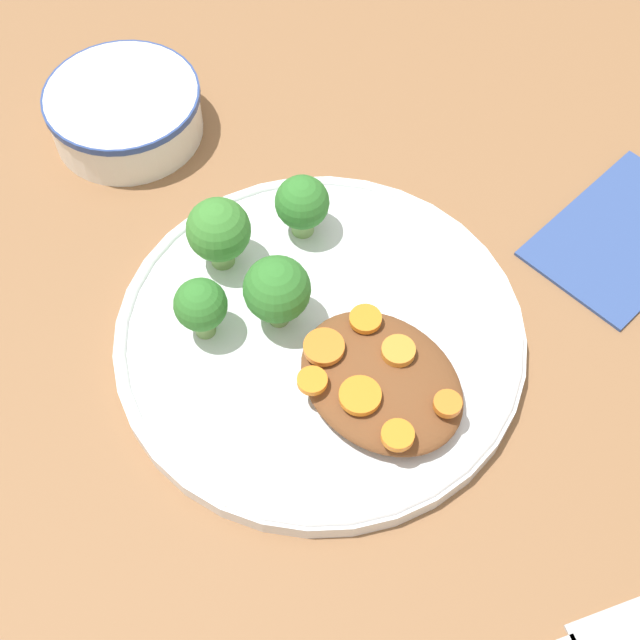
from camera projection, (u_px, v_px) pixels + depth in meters
name	position (u px, v px, depth m)	size (l,w,h in m)	color
ground_plane	(320.00, 342.00, 0.63)	(4.00, 4.00, 0.00)	#8C603D
plate	(320.00, 335.00, 0.62)	(0.29, 0.29, 0.02)	white
dip_bowl	(125.00, 110.00, 0.72)	(0.13, 0.13, 0.04)	white
stew_mound	(378.00, 384.00, 0.59)	(0.09, 0.12, 0.02)	brown
broccoli_floret_0	(277.00, 290.00, 0.60)	(0.05, 0.05, 0.06)	#759E51
broccoli_floret_1	(201.00, 306.00, 0.60)	(0.04, 0.04, 0.05)	#759E51
broccoli_floret_2	(219.00, 231.00, 0.62)	(0.05, 0.05, 0.06)	#759E51
broccoli_floret_3	(302.00, 204.00, 0.64)	(0.04, 0.04, 0.05)	#7FA85B
carrot_slice_0	(324.00, 347.00, 0.59)	(0.03, 0.03, 0.00)	orange
carrot_slice_1	(398.00, 351.00, 0.58)	(0.02, 0.02, 0.01)	orange
carrot_slice_2	(448.00, 404.00, 0.56)	(0.02, 0.02, 0.01)	orange
carrot_slice_3	(365.00, 319.00, 0.60)	(0.02, 0.02, 0.00)	orange
carrot_slice_4	(398.00, 435.00, 0.55)	(0.02, 0.02, 0.01)	orange
carrot_slice_5	(360.00, 396.00, 0.57)	(0.03, 0.03, 0.00)	orange
carrot_slice_6	(312.00, 381.00, 0.57)	(0.02, 0.02, 0.00)	orange
napkin	(625.00, 234.00, 0.68)	(0.15, 0.10, 0.01)	#334C8C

